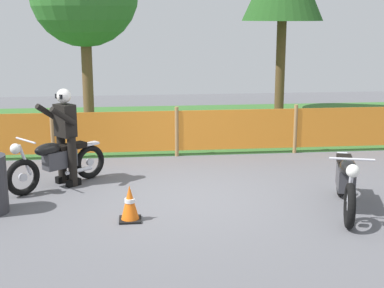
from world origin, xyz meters
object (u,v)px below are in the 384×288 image
rider_lead (65,133)px  traffic_cone (130,204)px  motorcycle_lead (57,161)px  motorcycle_trailing (346,181)px

rider_lead → traffic_cone: (1.09, -1.91, -0.66)m
motorcycle_lead → motorcycle_trailing: motorcycle_trailing is taller
motorcycle_lead → traffic_cone: bearing=84.4°
motorcycle_lead → rider_lead: bearing=-179.4°
motorcycle_trailing → motorcycle_lead: bearing=-94.6°
motorcycle_trailing → rider_lead: 4.73m
motorcycle_trailing → traffic_cone: bearing=-72.6°
traffic_cone → motorcycle_lead: bearing=124.8°
rider_lead → motorcycle_trailing: bearing=116.4°
motorcycle_lead → rider_lead: (0.14, 0.12, 0.47)m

